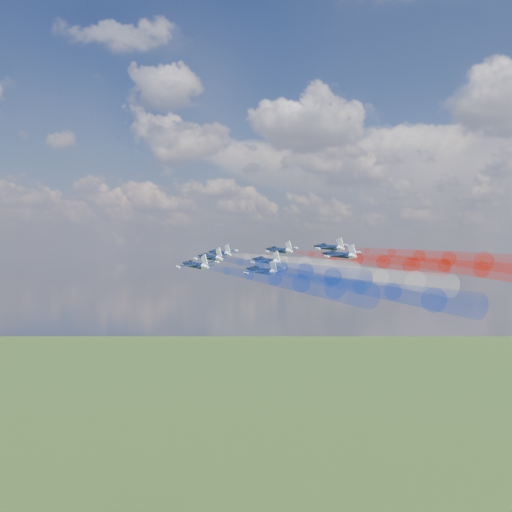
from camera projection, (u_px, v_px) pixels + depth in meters
The scene contains 16 objects.
jet_lead at pixel (220, 253), 155.56m from camera, with size 9.48×11.85×3.16m, color black, non-canonical shape.
trail_lead at pixel (283, 261), 132.45m from camera, with size 3.95×45.56×3.95m, color white, non-canonical shape.
jet_inner_left at pixel (210, 257), 138.24m from camera, with size 9.48×11.85×3.16m, color black, non-canonical shape.
trail_inner_left at pixel (282, 268), 115.13m from camera, with size 3.95×45.56×3.95m, color blue, non-canonical shape.
jet_inner_right at pixel (279, 250), 149.63m from camera, with size 9.48×11.85×3.16m, color black, non-canonical shape.
trail_inner_right at pixel (357, 258), 126.52m from camera, with size 3.95×45.56×3.95m, color red, non-canonical shape.
jet_outer_left at pixel (196, 265), 123.12m from camera, with size 9.48×11.85×3.16m, color black, non-canonical shape.
trail_outer_left at pixel (274, 279), 100.01m from camera, with size 3.95×45.56×3.95m, color blue, non-canonical shape.
jet_center_third at pixel (267, 261), 134.56m from camera, with size 9.48×11.85×3.16m, color black, non-canonical shape.
trail_center_third at pixel (352, 272), 111.45m from camera, with size 3.95×45.56×3.95m, color white, non-canonical shape.
jet_outer_right at pixel (329, 247), 145.01m from camera, with size 9.48×11.85×3.16m, color black, non-canonical shape.
trail_outer_right at pixel (419, 255), 121.90m from camera, with size 3.95×45.56×3.95m, color red, non-canonical shape.
jet_rear_left at pixel (262, 271), 120.05m from camera, with size 9.48×11.85×3.16m, color black, non-canonical shape.
trail_rear_left at pixel (359, 287), 96.94m from camera, with size 3.95×45.56×3.95m, color blue, non-canonical shape.
jet_rear_right at pixel (340, 255), 129.58m from camera, with size 9.48×11.85×3.16m, color black, non-canonical shape.
trail_rear_right at pixel (445, 266), 106.47m from camera, with size 3.95×45.56×3.95m, color red, non-canonical shape.
Camera 1 is at (91.67, -135.60, 138.43)m, focal length 41.40 mm.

